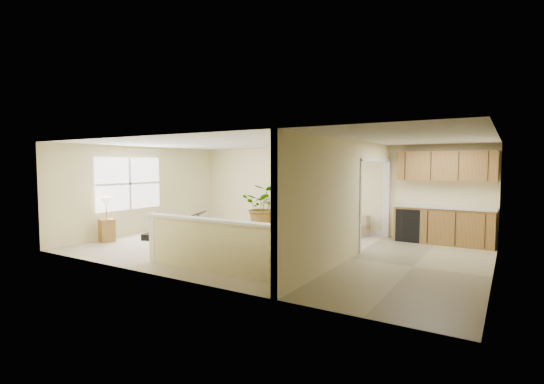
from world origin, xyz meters
The scene contains 20 objects.
floor centered at (0.00, 0.00, 0.00)m, with size 9.00×9.00×0.00m, color #BBAB92.
back_wall centered at (0.00, 3.00, 1.25)m, with size 9.00×0.04×2.50m, color beige.
front_wall centered at (0.00, -3.00, 1.25)m, with size 9.00×0.04×2.50m, color beige.
left_wall centered at (-4.50, 0.00, 1.25)m, with size 0.04×6.00×2.50m, color beige.
right_wall centered at (4.50, 0.00, 1.25)m, with size 0.04×6.00×2.50m, color beige.
ceiling centered at (0.00, 0.00, 2.50)m, with size 9.00×6.00×0.04m, color silver.
kitchen_vinyl centered at (3.15, 0.00, 0.00)m, with size 2.70×6.00×0.01m, color tan.
interior_partition centered at (1.80, 0.25, 1.22)m, with size 0.18×5.99×2.50m.
pony_half_wall centered at (0.08, -2.30, 0.52)m, with size 3.42×0.22×1.00m.
left_window centered at (-4.49, -0.50, 1.45)m, with size 0.05×2.15×1.45m, color white.
wall_art_left centered at (-0.95, 2.97, 1.75)m, with size 0.48×0.04×0.58m.
wall_mirror centered at (0.30, 2.97, 1.80)m, with size 0.55×0.04×0.55m.
kitchen_cabinets centered at (3.19, 2.73, 0.87)m, with size 2.36×0.65×2.33m.
piano centered at (-3.04, 0.09, 0.63)m, with size 2.23×2.19×1.50m.
piano_bench centered at (-1.47, -0.30, 0.27)m, with size 0.41×0.81×0.54m, color black.
loveseat centered at (0.66, 2.69, 0.29)m, with size 1.63×1.25×0.77m.
accent_table centered at (-1.11, 2.49, 0.46)m, with size 0.50×0.50×0.72m.
palm_plant centered at (-1.81, 2.36, 0.67)m, with size 1.44×1.31×1.37m.
small_plant centered at (1.03, 2.28, 0.26)m, with size 0.35×0.35×0.61m.
lamp_stand centered at (-4.15, -1.50, 0.49)m, with size 0.43×0.43×1.15m.
Camera 1 is at (4.73, -7.85, 1.99)m, focal length 26.00 mm.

